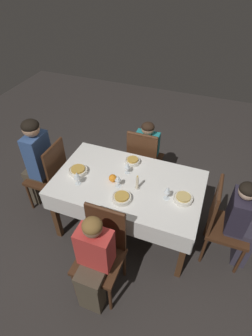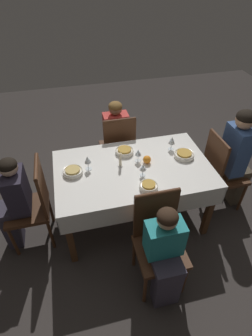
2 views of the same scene
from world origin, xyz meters
The scene contains 20 objects.
ground_plane centered at (0.00, 0.00, 0.00)m, with size 8.00×8.00×0.00m, color #332D2B.
dining_table centered at (0.00, 0.00, 0.67)m, with size 1.56×0.94×0.76m.
chair_west centered at (-1.01, 0.02, 0.53)m, with size 0.42×0.41×0.98m.
chair_north centered at (-0.04, 0.70, 0.53)m, with size 0.41×0.42×0.98m.
chair_south centered at (0.01, -0.70, 0.53)m, with size 0.41×0.42×0.98m.
chair_east centered at (1.01, 0.02, 0.53)m, with size 0.42×0.41×0.98m.
person_adult_denim centered at (-1.17, 0.02, 0.71)m, with size 0.34×0.30×1.25m.
person_child_teal centered at (-0.04, 0.88, 0.55)m, with size 0.30×0.33×1.00m.
person_child_red centered at (0.01, -0.87, 0.59)m, with size 0.30×0.33×1.08m.
person_child_dark centered at (1.18, 0.02, 0.59)m, with size 0.33×0.30×1.08m.
bowl_west centered at (-0.56, -0.05, 0.78)m, with size 0.21×0.21×0.06m.
wine_glass_west centered at (-0.48, -0.21, 0.87)m, with size 0.07×0.07×0.16m.
bowl_north centered at (-0.06, 0.31, 0.78)m, with size 0.17×0.17×0.06m.
wine_glass_north centered at (-0.06, 0.13, 0.85)m, with size 0.06×0.06×0.13m.
bowl_south centered at (0.03, -0.25, 0.78)m, with size 0.20×0.20×0.06m.
wine_glass_south centered at (-0.07, -0.09, 0.86)m, with size 0.06×0.06×0.14m.
bowl_east centered at (0.59, -0.05, 0.78)m, with size 0.19×0.19×0.06m.
wine_glass_east centered at (0.44, -0.08, 0.87)m, with size 0.06×0.06×0.16m.
candle_centerpiece centered at (0.12, -0.06, 0.83)m, with size 0.05×0.05×0.18m.
orange_fruit centered at (-0.15, -0.04, 0.80)m, with size 0.08×0.08×0.08m, color orange.
Camera 2 is at (0.54, 1.92, 2.44)m, focal length 28.00 mm.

